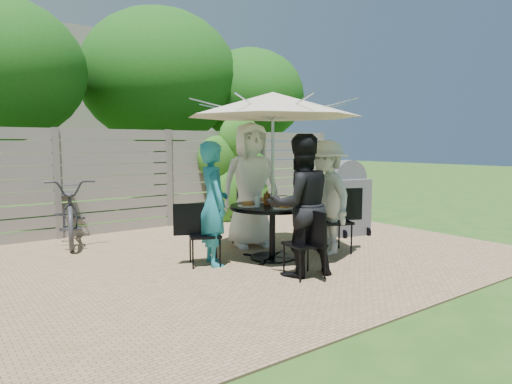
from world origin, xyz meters
TOP-DOWN VIEW (x-y plane):
  - backyard_envelope at (0.09, 10.29)m, footprint 60.00×60.00m
  - patio_table at (0.02, -0.13)m, footprint 1.41×1.41m
  - umbrella at (0.02, -0.13)m, footprint 2.87×2.87m
  - chair_back at (0.27, 0.80)m, footprint 0.49×0.66m
  - person_back at (0.24, 0.67)m, footprint 1.06×0.83m
  - chair_left at (-0.91, 0.13)m, footprint 0.63×0.52m
  - person_left at (-0.78, 0.09)m, footprint 0.53×0.67m
  - chair_front at (-0.23, -1.06)m, footprint 0.45×0.62m
  - person_front at (-0.20, -0.93)m, footprint 0.97×0.84m
  - chair_right at (0.95, -0.38)m, footprint 0.72×0.59m
  - person_right at (0.82, -0.35)m, footprint 0.86×1.18m
  - plate_back at (0.12, 0.22)m, footprint 0.26×0.26m
  - plate_left at (-0.33, -0.03)m, footprint 0.26×0.26m
  - plate_front at (-0.07, -0.48)m, footprint 0.26×0.26m
  - plate_right at (0.37, -0.22)m, footprint 0.26×0.26m
  - plate_extra at (0.12, -0.47)m, footprint 0.24×0.24m
  - glass_back at (-0.01, 0.15)m, footprint 0.07×0.07m
  - glass_left at (-0.26, -0.16)m, footprint 0.07×0.07m
  - glass_front at (0.05, -0.41)m, footprint 0.07×0.07m
  - syrup_jug at (-0.02, -0.06)m, footprint 0.09×0.09m
  - coffee_cup at (0.18, 0.06)m, footprint 0.08×0.08m
  - bicycle at (-1.90, 2.60)m, footprint 1.16×2.11m
  - bbq_grill at (2.12, 0.41)m, footprint 0.72×0.61m

SIDE VIEW (x-z plane):
  - chair_left at x=-0.91m, z-range -0.16..0.66m
  - chair_front at x=-0.23m, z-range -0.17..0.67m
  - chair_back at x=0.27m, z-range -0.17..0.70m
  - chair_right at x=0.95m, z-range -0.19..0.76m
  - patio_table at x=0.02m, z-range 0.15..0.90m
  - bicycle at x=-1.90m, z-range 0.00..1.05m
  - bbq_grill at x=2.12m, z-range -0.06..1.25m
  - plate_extra at x=0.12m, z-range 0.74..0.81m
  - plate_back at x=0.12m, z-range 0.74..0.81m
  - plate_left at x=-0.33m, z-range 0.74..0.81m
  - plate_front at x=-0.07m, z-range 0.74..0.81m
  - plate_right at x=0.37m, z-range 0.74..0.81m
  - person_left at x=-0.78m, z-range 0.00..1.62m
  - coffee_cup at x=0.18m, z-range 0.75..0.87m
  - person_right at x=0.82m, z-range 0.00..1.63m
  - glass_back at x=-0.01m, z-range 0.75..0.89m
  - glass_left at x=-0.26m, z-range 0.75..0.89m
  - glass_front at x=0.05m, z-range 0.75..0.89m
  - syrup_jug at x=-0.02m, z-range 0.75..0.91m
  - person_front at x=-0.20m, z-range 0.00..1.70m
  - person_back at x=0.24m, z-range 0.00..1.90m
  - umbrella at x=0.02m, z-range 0.97..3.23m
  - backyard_envelope at x=0.09m, z-range 0.11..5.11m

